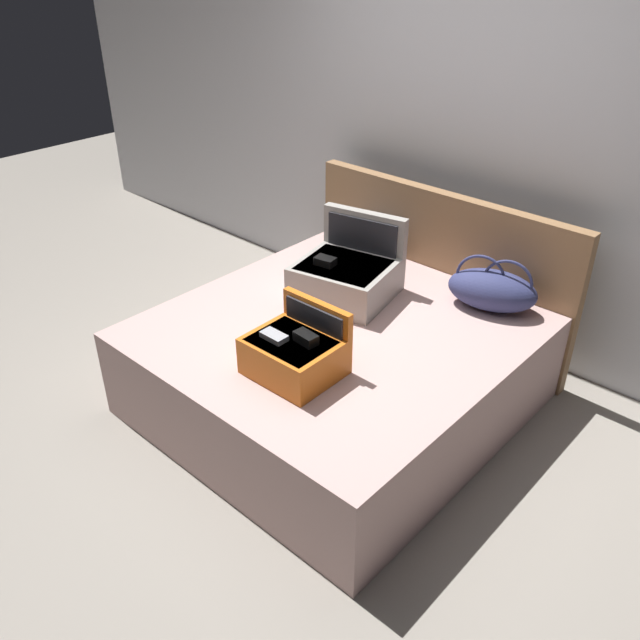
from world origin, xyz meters
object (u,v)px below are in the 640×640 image
Objects in this scene: hard_case_large at (347,274)px; duffel_bag at (492,289)px; pillow_near_headboard at (370,243)px; bed at (337,366)px; hard_case_medium at (295,352)px.

duffel_bag is (0.70, 0.43, -0.02)m from hard_case_large.
bed is at bearing -62.61° from pillow_near_headboard.
pillow_near_headboard reaches higher than bed.
hard_case_medium is 1.24m from duffel_bag.
hard_case_large is at bearing -148.51° from duffel_bag.
bed is 0.95m from pillow_near_headboard.
hard_case_large is at bearing 112.01° from hard_case_medium.
bed is 3.03× the size of hard_case_large.
duffel_bag is (0.38, 1.18, 0.00)m from hard_case_medium.
bed is 0.61m from hard_case_medium.
hard_case_large is at bearing -66.08° from pillow_near_headboard.
duffel_bag reaches higher than bed.
duffel_bag is at bearing 71.48° from hard_case_medium.
pillow_near_headboard is at bearing 101.89° from hard_case_large.
hard_case_large is 1.64× the size of pillow_near_headboard.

